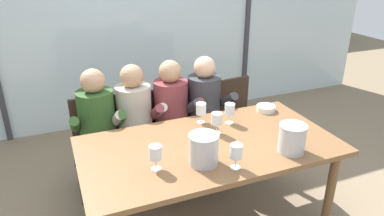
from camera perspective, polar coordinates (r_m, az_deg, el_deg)
ground at (r=3.87m, az=-3.69°, el=-8.83°), size 14.00×14.00×0.00m
window_glass_panel at (r=4.55m, az=-9.41°, el=13.52°), size 7.11×0.03×2.60m
window_mullion_right at (r=5.13m, az=8.87°, el=14.67°), size 0.06×0.06×2.60m
hillside_vineyard at (r=8.78m, az=-16.01°, el=15.03°), size 13.11×2.40×1.79m
dining_table at (r=2.72m, az=2.81°, el=-7.17°), size 1.91×1.01×0.76m
chair_near_curtain at (r=3.43m, az=-14.98°, el=-4.60°), size 0.46×0.46×0.86m
chair_left_of_center at (r=3.45m, az=-9.25°, el=-3.91°), size 0.48×0.48×0.86m
chair_center at (r=3.56m, az=-3.03°, el=-2.68°), size 0.49×0.49×0.86m
chair_right_of_center at (r=3.70m, az=1.91°, el=-1.61°), size 0.47×0.47×0.86m
chair_near_window_right at (r=3.82m, az=7.06°, el=-0.93°), size 0.49×0.49×0.86m
person_olive_shirt at (r=3.22m, az=-14.71°, el=-3.03°), size 0.48×0.62×1.18m
person_beige_jumper at (r=3.27m, az=-8.78°, el=-2.07°), size 0.47×0.62×1.18m
person_maroon_top at (r=3.36m, az=-2.92°, el=-1.10°), size 0.46×0.61×1.18m
person_charcoal_jacket at (r=3.48m, az=2.48°, el=-0.20°), size 0.47×0.62×1.18m
ice_bucket_primary at (r=2.39m, az=1.88°, el=-6.54°), size 0.21×0.21×0.22m
ice_bucket_secondary at (r=2.62m, az=15.71°, el=-4.63°), size 0.20×0.20×0.21m
tasting_bowl at (r=3.28m, az=11.71°, el=-0.05°), size 0.17×0.17×0.05m
wine_glass_by_left_taster at (r=2.78m, az=3.97°, el=-1.88°), size 0.08×0.08×0.17m
wine_glass_near_bucket at (r=2.34m, az=-5.85°, el=-7.26°), size 0.08×0.08×0.17m
wine_glass_center_pour at (r=2.95m, az=1.46°, el=-0.25°), size 0.08×0.08×0.17m
wine_glass_by_right_taster at (r=2.36m, az=7.06°, el=-7.05°), size 0.08×0.08×0.17m
wine_glass_spare_empty at (r=2.96m, az=6.03°, el=-0.34°), size 0.08×0.08×0.17m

